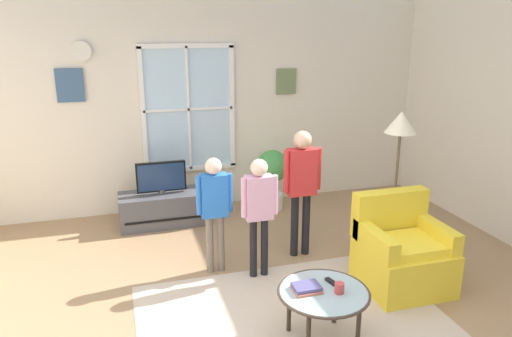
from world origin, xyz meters
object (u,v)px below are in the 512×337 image
at_px(person_pink_shirt, 259,204).
at_px(floor_lamp, 400,137).
at_px(tv_stand, 163,209).
at_px(book_stack, 307,288).
at_px(potted_plant_by_window, 272,173).
at_px(coffee_table, 323,295).
at_px(armchair, 402,253).
at_px(cup, 339,288).
at_px(person_blue_shirt, 214,202).
at_px(person_red_shirt, 302,179).
at_px(remote_near_books, 332,282).
at_px(television, 161,177).

distance_m(person_pink_shirt, floor_lamp, 1.58).
relative_size(tv_stand, book_stack, 5.09).
xyz_separation_m(tv_stand, potted_plant_by_window, (1.47, 0.12, 0.30)).
xyz_separation_m(tv_stand, floor_lamp, (2.25, -1.60, 1.12)).
relative_size(coffee_table, book_stack, 3.45).
height_order(armchair, cup, armchair).
height_order(book_stack, person_blue_shirt, person_blue_shirt).
xyz_separation_m(armchair, person_red_shirt, (-0.69, 0.87, 0.54)).
height_order(tv_stand, cup, cup).
xyz_separation_m(book_stack, remote_near_books, (0.23, 0.04, -0.01)).
bearing_deg(person_blue_shirt, person_pink_shirt, -27.90).
distance_m(television, armchair, 2.96).
bearing_deg(person_pink_shirt, person_red_shirt, 29.68).
relative_size(person_blue_shirt, floor_lamp, 0.75).
distance_m(book_stack, person_red_shirt, 1.56).
relative_size(cup, potted_plant_by_window, 0.10).
bearing_deg(floor_lamp, potted_plant_by_window, 114.12).
xyz_separation_m(television, armchair, (2.03, -2.13, -0.29)).
distance_m(cup, floor_lamp, 1.88).
bearing_deg(coffee_table, cup, -26.57).
bearing_deg(remote_near_books, person_blue_shirt, 118.09).
bearing_deg(person_red_shirt, television, 136.54).
xyz_separation_m(coffee_table, person_red_shirt, (0.39, 1.47, 0.45)).
relative_size(coffee_table, floor_lamp, 0.45).
xyz_separation_m(coffee_table, potted_plant_by_window, (0.53, 2.86, 0.09)).
relative_size(television, person_pink_shirt, 0.50).
bearing_deg(armchair, television, 133.53).
height_order(cup, person_pink_shirt, person_pink_shirt).
relative_size(cup, person_blue_shirt, 0.07).
relative_size(person_pink_shirt, potted_plant_by_window, 1.48).
xyz_separation_m(potted_plant_by_window, floor_lamp, (0.77, -1.73, 0.82)).
xyz_separation_m(tv_stand, person_blue_shirt, (0.38, -1.38, 0.55)).
distance_m(potted_plant_by_window, floor_lamp, 2.06).
bearing_deg(person_pink_shirt, remote_near_books, -75.01).
bearing_deg(person_pink_shirt, floor_lamp, -0.66).
relative_size(tv_stand, person_blue_shirt, 0.89).
height_order(television, floor_lamp, floor_lamp).
relative_size(television, cup, 7.32).
bearing_deg(person_blue_shirt, book_stack, -71.23).
distance_m(person_red_shirt, potted_plant_by_window, 1.44).
bearing_deg(potted_plant_by_window, person_red_shirt, -95.74).
relative_size(coffee_table, person_blue_shirt, 0.60).
height_order(person_blue_shirt, floor_lamp, floor_lamp).
bearing_deg(remote_near_books, armchair, 28.01).
relative_size(person_pink_shirt, person_blue_shirt, 1.01).
bearing_deg(coffee_table, potted_plant_by_window, 79.53).
bearing_deg(person_pink_shirt, coffee_table, -81.47).
relative_size(television, book_stack, 2.89).
bearing_deg(book_stack, coffee_table, -22.34).
height_order(tv_stand, remote_near_books, remote_near_books).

